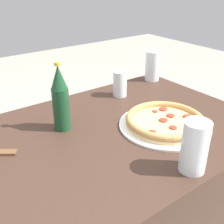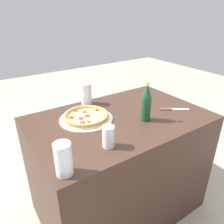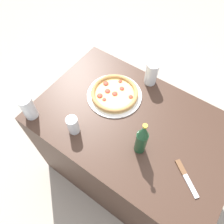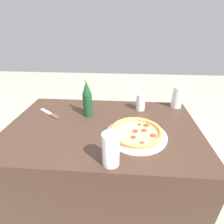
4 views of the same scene
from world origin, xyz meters
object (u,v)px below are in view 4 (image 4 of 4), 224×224
object	(u,v)px
beer_bottle	(87,99)
pizza_veggie	(136,133)
glass_iced_tea	(177,98)
glass_cola	(141,103)
knife	(50,114)
glass_red_wine	(111,151)

from	to	relation	value
beer_bottle	pizza_veggie	bearing A→B (deg)	-34.49
glass_iced_tea	glass_cola	bearing A→B (deg)	-166.03
knife	glass_iced_tea	bearing A→B (deg)	11.83
glass_red_wine	glass_cola	xyz separation A→B (m)	(0.16, 0.53, -0.02)
glass_cola	knife	xyz separation A→B (m)	(-0.59, -0.11, -0.05)
beer_bottle	glass_iced_tea	bearing A→B (deg)	16.27
pizza_veggie	glass_cola	world-z (taller)	glass_cola
glass_cola	beer_bottle	size ratio (longest dim) A/B	0.47
glass_iced_tea	beer_bottle	bearing A→B (deg)	-163.73
glass_red_wine	knife	world-z (taller)	glass_red_wine
beer_bottle	glass_red_wine	bearing A→B (deg)	-66.74
knife	glass_red_wine	bearing A→B (deg)	-43.69
pizza_veggie	glass_iced_tea	size ratio (longest dim) A/B	2.22
glass_iced_tea	beer_bottle	xyz separation A→B (m)	(-0.59, -0.17, 0.05)
glass_red_wine	pizza_veggie	bearing A→B (deg)	61.32
glass_red_wine	knife	distance (m)	0.60
glass_red_wine	glass_iced_tea	size ratio (longest dim) A/B	1.03
pizza_veggie	beer_bottle	bearing A→B (deg)	145.51
glass_red_wine	beer_bottle	distance (m)	0.46
pizza_veggie	beer_bottle	size ratio (longest dim) A/B	1.35
glass_iced_tea	beer_bottle	distance (m)	0.62
glass_iced_tea	beer_bottle	size ratio (longest dim) A/B	0.61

